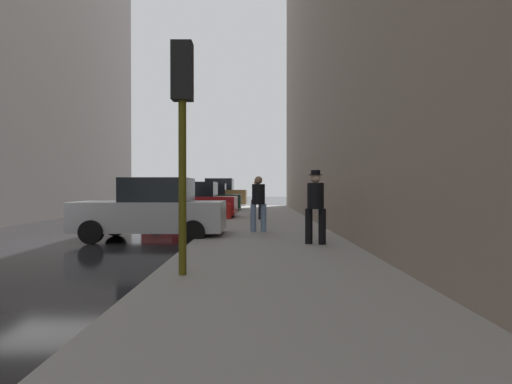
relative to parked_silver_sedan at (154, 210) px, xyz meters
name	(u,v)px	position (x,y,z in m)	size (l,w,h in m)	color
ground_plane	(50,243)	(-2.65, -0.74, -0.85)	(120.00, 120.00, 0.00)	black
sidewalk	(271,240)	(3.35, -0.74, -0.77)	(4.00, 40.00, 0.15)	gray
parked_silver_sedan	(154,210)	(0.00, 0.00, 0.00)	(4.21, 2.08, 1.79)	#B7BABF
parked_red_hatchback	(194,202)	(0.00, 7.18, 0.00)	(4.27, 2.19, 1.79)	#B2191E
parked_dark_green_sedan	(209,199)	(0.00, 13.22, 0.00)	(4.24, 2.14, 1.79)	#193828
parked_bronze_suv	(219,194)	(0.00, 19.50, 0.18)	(4.67, 2.20, 2.25)	brown
fire_hydrant	(230,211)	(1.80, 5.91, -0.35)	(0.42, 0.22, 0.70)	red
traffic_light	(184,107)	(1.85, -5.37, 1.91)	(0.32, 0.32, 3.60)	#514C0F
pedestrian_in_jeans	(260,201)	(3.07, 0.71, 0.26)	(0.52, 0.47, 1.71)	#728CB2
pedestrian_with_fedora	(317,203)	(4.42, -1.98, 0.29)	(0.53, 0.49, 1.78)	black
pedestrian_in_red_jacket	(258,197)	(3.03, 5.58, 0.26)	(0.53, 0.48, 1.71)	black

